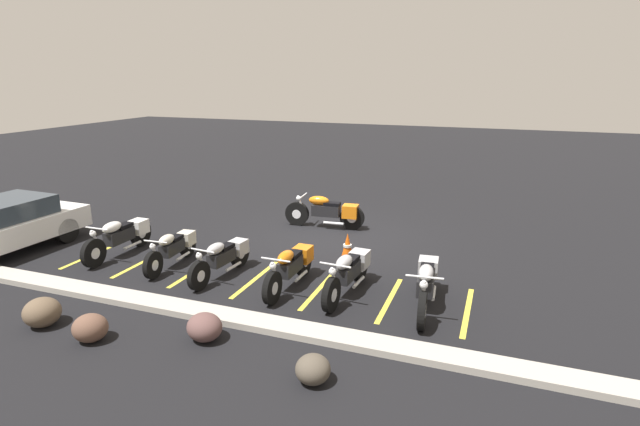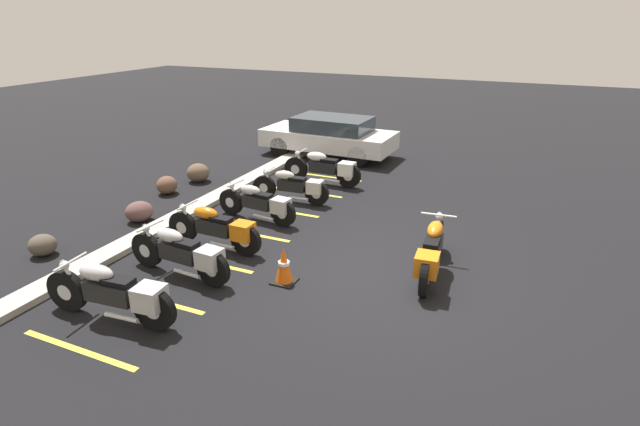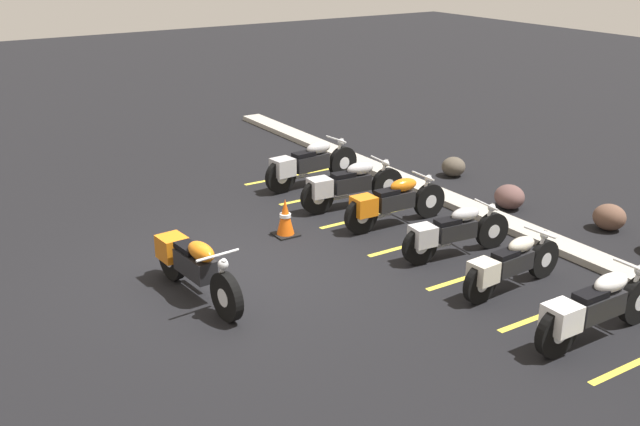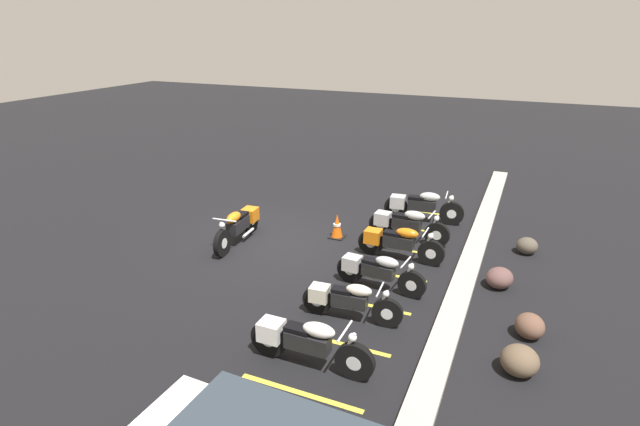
{
  "view_description": "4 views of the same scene",
  "coord_description": "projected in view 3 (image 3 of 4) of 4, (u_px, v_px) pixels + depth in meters",
  "views": [
    {
      "loc": [
        -4.16,
        12.07,
        4.25
      ],
      "look_at": [
        -0.11,
        1.11,
        0.96
      ],
      "focal_mm": 28.0,
      "sensor_mm": 36.0,
      "label": 1
    },
    {
      "loc": [
        -7.69,
        -2.15,
        4.35
      ],
      "look_at": [
        -0.17,
        1.21,
        1.07
      ],
      "focal_mm": 28.0,
      "sensor_mm": 36.0,
      "label": 2
    },
    {
      "loc": [
        9.53,
        -4.47,
        4.94
      ],
      "look_at": [
        -0.61,
        2.04,
        0.42
      ],
      "focal_mm": 42.0,
      "sensor_mm": 36.0,
      "label": 3
    },
    {
      "loc": [
        10.62,
        6.08,
        5.45
      ],
      "look_at": [
        -0.29,
        1.33,
        0.91
      ],
      "focal_mm": 28.0,
      "sensor_mm": 36.0,
      "label": 4
    }
  ],
  "objects": [
    {
      "name": "parked_bike_0",
      "position": [
        308.0,
        164.0,
        15.39
      ],
      "size": [
        0.65,
        2.3,
        0.91
      ],
      "rotation": [
        0.0,
        0.0,
        1.66
      ],
      "color": "black",
      "rests_on": "ground"
    },
    {
      "name": "motorcycle_orange_featured",
      "position": [
        193.0,
        265.0,
        10.71
      ],
      "size": [
        2.31,
        0.65,
        0.91
      ],
      "rotation": [
        0.0,
        0.0,
        0.08
      ],
      "color": "black",
      "rests_on": "ground"
    },
    {
      "name": "parked_bike_1",
      "position": [
        348.0,
        185.0,
        14.17
      ],
      "size": [
        0.62,
        2.21,
        0.87
      ],
      "rotation": [
        0.0,
        0.0,
        1.5
      ],
      "color": "black",
      "rests_on": "ground"
    },
    {
      "name": "stall_line_1",
      "position": [
        325.0,
        195.0,
        15.01
      ],
      "size": [
        0.1,
        2.1,
        0.0
      ],
      "primitive_type": "cube",
      "color": "gold",
      "rests_on": "ground"
    },
    {
      "name": "parked_bike_4",
      "position": [
        509.0,
        265.0,
        10.85
      ],
      "size": [
        0.57,
        2.02,
        0.79
      ],
      "rotation": [
        0.0,
        0.0,
        1.64
      ],
      "color": "black",
      "rests_on": "ground"
    },
    {
      "name": "concrete_curb",
      "position": [
        474.0,
        210.0,
        14.06
      ],
      "size": [
        18.0,
        0.5,
        0.12
      ],
      "primitive_type": "cube",
      "color": "#A8A399",
      "rests_on": "ground"
    },
    {
      "name": "parked_bike_2",
      "position": [
        391.0,
        202.0,
        13.28
      ],
      "size": [
        0.61,
        2.16,
        0.85
      ],
      "rotation": [
        0.0,
        0.0,
        1.55
      ],
      "color": "black",
      "rests_on": "ground"
    },
    {
      "name": "stall_line_5",
      "position": [
        554.0,
        311.0,
        10.41
      ],
      "size": [
        0.1,
        2.1,
        0.0
      ],
      "primitive_type": "cube",
      "color": "gold",
      "rests_on": "ground"
    },
    {
      "name": "parked_bike_5",
      "position": [
        594.0,
        308.0,
        9.49
      ],
      "size": [
        0.63,
        2.25,
        0.88
      ],
      "rotation": [
        0.0,
        0.0,
        1.57
      ],
      "color": "black",
      "rests_on": "ground"
    },
    {
      "name": "landscape_rock_2",
      "position": [
        509.0,
        197.0,
        14.23
      ],
      "size": [
        0.79,
        0.76,
        0.46
      ],
      "primitive_type": "ellipsoid",
      "rotation": [
        0.0,
        0.0,
        2.74
      ],
      "color": "brown",
      "rests_on": "ground"
    },
    {
      "name": "stall_line_2",
      "position": [
        368.0,
        217.0,
        13.86
      ],
      "size": [
        0.1,
        2.1,
        0.0
      ],
      "primitive_type": "cube",
      "color": "gold",
      "rests_on": "ground"
    },
    {
      "name": "parked_bike_3",
      "position": [
        452.0,
        232.0,
        12.02
      ],
      "size": [
        0.59,
        2.06,
        0.81
      ],
      "rotation": [
        0.0,
        0.0,
        1.48
      ],
      "color": "black",
      "rests_on": "ground"
    },
    {
      "name": "stall_line_4",
      "position": [
        479.0,
        273.0,
        11.56
      ],
      "size": [
        0.1,
        2.1,
        0.0
      ],
      "primitive_type": "cube",
      "color": "gold",
      "rests_on": "ground"
    },
    {
      "name": "landscape_rock_0",
      "position": [
        454.0,
        167.0,
        16.13
      ],
      "size": [
        0.65,
        0.65,
        0.42
      ],
      "primitive_type": "ellipsoid",
      "rotation": [
        0.0,
        0.0,
        0.34
      ],
      "color": "#4F473C",
      "rests_on": "ground"
    },
    {
      "name": "stall_line_0",
      "position": [
        288.0,
        177.0,
        16.16
      ],
      "size": [
        0.1,
        2.1,
        0.0
      ],
      "primitive_type": "cube",
      "color": "gold",
      "rests_on": "ground"
    },
    {
      "name": "landscape_rock_3",
      "position": [
        609.0,
        217.0,
        13.2
      ],
      "size": [
        0.72,
        0.69,
        0.47
      ],
      "primitive_type": "ellipsoid",
      "rotation": [
        0.0,
        0.0,
        1.94
      ],
      "color": "brown",
      "rests_on": "ground"
    },
    {
      "name": "traffic_cone",
      "position": [
        285.0,
        218.0,
        12.92
      ],
      "size": [
        0.4,
        0.4,
        0.67
      ],
      "color": "black",
      "rests_on": "ground"
    },
    {
      "name": "stall_line_3",
      "position": [
        419.0,
        243.0,
        12.71
      ],
      "size": [
        0.1,
        2.1,
        0.0
      ],
      "primitive_type": "cube",
      "color": "gold",
      "rests_on": "ground"
    },
    {
      "name": "ground",
      "position": [
        230.0,
        275.0,
        11.5
      ],
      "size": [
        60.0,
        60.0,
        0.0
      ],
      "primitive_type": "plane",
      "color": "black"
    }
  ]
}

